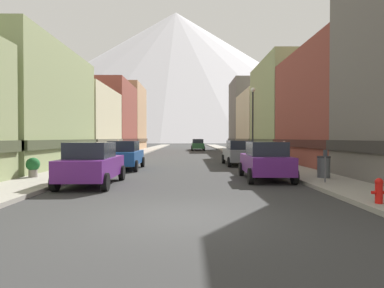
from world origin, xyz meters
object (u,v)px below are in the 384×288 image
at_px(trash_bin_right, 324,167).
at_px(streetlamp_right, 253,113).
at_px(car_right_0, 265,160).
at_px(pedestrian_0, 118,149).
at_px(parking_meter_near, 325,161).
at_px(car_left_0, 92,164).
at_px(fire_hydrant_near, 379,190).
at_px(pedestrian_1, 284,155).
at_px(car_driving_0, 197,144).
at_px(potted_plant_0, 33,166).
at_px(car_right_1, 239,153).
at_px(car_driving_1, 198,145).
at_px(car_left_1, 124,155).

distance_m(trash_bin_right, streetlamp_right, 12.40).
height_order(car_right_0, pedestrian_0, pedestrian_0).
bearing_deg(car_right_0, parking_meter_near, -47.51).
bearing_deg(car_left_0, parking_meter_near, -1.78).
height_order(fire_hydrant_near, streetlamp_right, streetlamp_right).
distance_m(car_right_0, pedestrian_1, 6.12).
bearing_deg(streetlamp_right, pedestrian_0, 162.60).
bearing_deg(car_driving_0, potted_plant_0, -101.85).
bearing_deg(streetlamp_right, fire_hydrant_near, -89.68).
relative_size(car_driving_0, potted_plant_0, 4.88).
bearing_deg(potted_plant_0, car_driving_0, 78.15).
bearing_deg(car_left_0, car_right_1, 53.32).
bearing_deg(fire_hydrant_near, pedestrian_1, 86.24).
bearing_deg(potted_plant_0, car_left_0, -27.87).
height_order(parking_meter_near, potted_plant_0, parking_meter_near).
xyz_separation_m(car_driving_1, trash_bin_right, (4.75, -37.20, -0.26)).
bearing_deg(car_right_0, car_left_1, 145.53).
height_order(car_right_1, fire_hydrant_near, car_right_1).
bearing_deg(car_right_1, car_driving_1, 94.44).
distance_m(car_right_1, trash_bin_right, 9.21).
distance_m(car_left_1, streetlamp_right, 11.48).
distance_m(car_right_1, pedestrian_1, 3.69).
bearing_deg(potted_plant_0, pedestrian_1, 23.44).
bearing_deg(potted_plant_0, car_right_1, 38.24).
distance_m(parking_meter_near, pedestrian_0, 20.96).
relative_size(trash_bin_right, streetlamp_right, 0.17).
distance_m(car_left_1, trash_bin_right, 11.64).
xyz_separation_m(parking_meter_near, trash_bin_right, (0.60, 1.65, -0.37)).
height_order(car_left_1, car_right_1, same).
relative_size(car_left_1, car_driving_0, 1.01).
xyz_separation_m(car_left_1, fire_hydrant_near, (9.25, -11.78, -0.37)).
distance_m(trash_bin_right, pedestrian_1, 6.09).
bearing_deg(pedestrian_1, potted_plant_0, -156.56).
bearing_deg(pedestrian_0, car_right_1, -33.64).
distance_m(fire_hydrant_near, streetlamp_right, 18.32).
bearing_deg(fire_hydrant_near, trash_bin_right, 81.58).
bearing_deg(pedestrian_0, potted_plant_0, -92.83).
height_order(car_driving_0, parking_meter_near, car_driving_0).
bearing_deg(trash_bin_right, car_left_0, -172.41).
distance_m(car_right_1, potted_plant_0, 13.75).
xyz_separation_m(car_left_0, car_right_1, (7.60, 10.20, 0.00)).
distance_m(car_left_0, potted_plant_0, 3.63).
height_order(car_left_0, pedestrian_0, pedestrian_0).
relative_size(car_right_1, pedestrian_1, 2.76).
xyz_separation_m(car_driving_1, parking_meter_near, (4.15, -38.85, 0.11)).
height_order(car_driving_1, pedestrian_1, car_driving_1).
height_order(car_left_1, potted_plant_0, car_left_1).
bearing_deg(car_left_0, car_driving_1, 82.03).
relative_size(car_right_0, car_driving_1, 1.01).
bearing_deg(pedestrian_0, fire_hydrant_near, -61.58).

